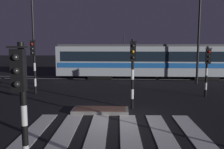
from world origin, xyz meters
TOP-DOWN VIEW (x-y plane):
  - ground_plane at (0.00, 0.00)m, footprint 120.00×120.00m
  - rail_near at (0.00, 11.95)m, footprint 80.00×0.12m
  - rail_far at (0.00, 13.39)m, footprint 80.00×0.12m
  - crosswalk_zebra at (-0.00, -1.55)m, footprint 6.73×4.41m
  - traffic_island at (-0.74, 1.08)m, footprint 2.67×1.07m
  - traffic_light_kerb_mid_left at (-1.87, -4.95)m, footprint 0.36×0.42m
  - traffic_light_median_centre at (0.80, 1.74)m, footprint 0.36×0.42m
  - traffic_light_corner_far_left at (-5.42, 5.02)m, footprint 0.36×0.42m
  - traffic_light_corner_far_right at (5.44, 4.69)m, footprint 0.36×0.42m
  - street_lamp_trackside_right at (6.41, 9.57)m, footprint 0.44×1.21m
  - street_lamp_trackside_left at (-6.83, 8.55)m, footprint 0.44×1.21m
  - tram at (3.02, 12.67)m, footprint 17.94×2.58m

SIDE VIEW (x-z plane):
  - ground_plane at x=0.00m, z-range 0.00..0.00m
  - crosswalk_zebra at x=0.00m, z-range 0.00..0.02m
  - rail_near at x=0.00m, z-range 0.00..0.03m
  - rail_far at x=0.00m, z-range 0.00..0.03m
  - traffic_island at x=-0.74m, z-range 0.00..0.18m
  - tram at x=3.02m, z-range -0.32..3.83m
  - traffic_light_corner_far_right at x=5.44m, z-range 0.50..3.61m
  - traffic_light_kerb_mid_left at x=-1.87m, z-range 0.52..3.80m
  - traffic_light_median_centre at x=0.80m, z-range 0.56..4.03m
  - traffic_light_corner_far_left at x=-5.42m, z-range 0.57..4.13m
  - street_lamp_trackside_left at x=-6.83m, z-range 0.97..8.37m
  - street_lamp_trackside_right at x=6.41m, z-range 0.98..8.52m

